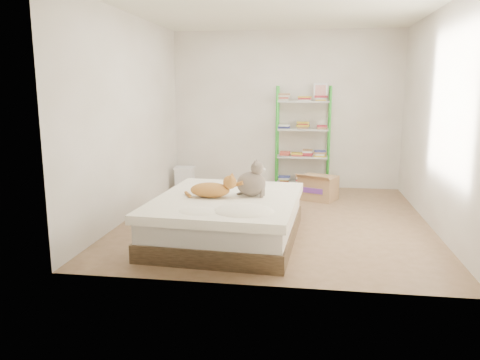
% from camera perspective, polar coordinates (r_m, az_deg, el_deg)
% --- Properties ---
extents(room, '(3.81, 4.21, 2.61)m').
position_cam_1_polar(room, '(5.87, 4.55, 7.55)').
color(room, '#927253').
rests_on(room, ground).
extents(bed, '(1.64, 1.99, 0.49)m').
position_cam_1_polar(bed, '(5.22, -1.57, -4.67)').
color(bed, brown).
rests_on(bed, ground).
extents(orange_cat, '(0.52, 0.29, 0.21)m').
position_cam_1_polar(orange_cat, '(5.12, -3.68, -0.99)').
color(orange_cat, gold).
rests_on(orange_cat, bed).
extents(grey_cat, '(0.37, 0.32, 0.40)m').
position_cam_1_polar(grey_cat, '(5.16, 1.38, 0.17)').
color(grey_cat, gray).
rests_on(grey_cat, bed).
extents(shelf_unit, '(0.88, 0.36, 1.74)m').
position_cam_1_polar(shelf_unit, '(7.77, 7.69, 4.80)').
color(shelf_unit, green).
rests_on(shelf_unit, ground).
extents(cardboard_box, '(0.64, 0.65, 0.42)m').
position_cam_1_polar(cardboard_box, '(7.18, 9.52, -0.92)').
color(cardboard_box, '#AA854F').
rests_on(cardboard_box, ground).
extents(white_bin, '(0.34, 0.30, 0.37)m').
position_cam_1_polar(white_bin, '(7.90, -6.77, 0.30)').
color(white_bin, white).
rests_on(white_bin, ground).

